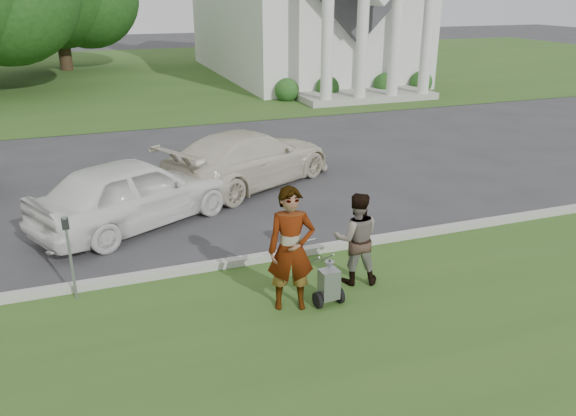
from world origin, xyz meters
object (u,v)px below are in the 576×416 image
car_b (134,192)px  parking_meter_near (69,248)px  person_right (356,239)px  car_c (249,158)px  person_left (291,250)px  striping_cart (329,285)px

car_b → parking_meter_near: bearing=128.6°
person_right → car_c: (-0.25, 5.60, -0.10)m
car_b → car_c: bearing=-87.7°
parking_meter_near → car_c: (4.25, 4.60, -0.21)m
person_left → person_right: bearing=32.2°
parking_meter_near → car_c: parking_meter_near is taller
striping_cart → person_right: (0.72, 0.54, 0.45)m
striping_cart → car_c: car_c is taller
person_right → car_c: person_right is taller
parking_meter_near → car_c: 6.27m
person_left → parking_meter_near: 3.49m
person_right → car_b: bearing=-33.2°
person_left → car_b: size_ratio=0.46×
person_right → car_b: (-3.25, 3.85, -0.06)m
striping_cart → person_right: bearing=31.9°
striping_cart → person_left: size_ratio=0.47×
striping_cart → car_b: car_b is taller
person_left → person_right: (1.30, 0.40, -0.19)m
person_left → person_right: size_ratio=1.23×
person_left → parking_meter_near: (-3.20, 1.39, -0.08)m
striping_cart → parking_meter_near: bearing=153.0°
person_right → car_c: 5.60m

